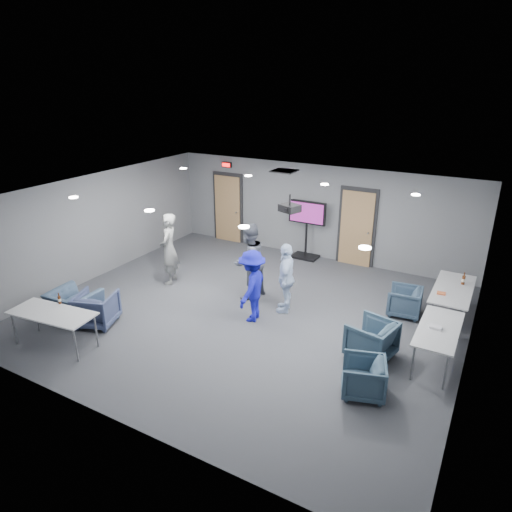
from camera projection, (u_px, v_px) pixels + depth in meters
The scene contains 29 objects.
floor at pixel (247, 312), 10.29m from camera, with size 9.00×9.00×0.00m, color #323539.
ceiling at pixel (247, 195), 9.30m from camera, with size 9.00×9.00×0.00m, color silver.
wall_back at pixel (317, 212), 13.05m from camera, with size 9.00×0.02×2.70m, color slate.
wall_front at pixel (107, 346), 6.54m from camera, with size 9.00×0.02×2.70m, color slate.
wall_left at pixel (97, 226), 11.83m from camera, with size 0.02×8.00×2.70m, color slate.
wall_right at pixel (475, 304), 7.76m from camera, with size 0.02×8.00×2.70m, color slate.
door_left at pixel (228, 208), 14.47m from camera, with size 1.06×0.17×2.24m.
door_right at pixel (357, 228), 12.57m from camera, with size 1.06×0.17×2.24m.
exit_sign at pixel (227, 165), 13.95m from camera, with size 0.32×0.08×0.16m.
hvac_diffuser at pixel (284, 171), 11.81m from camera, with size 0.60×0.60×0.03m, color black.
downlights at pixel (247, 196), 9.31m from camera, with size 6.18×3.78×0.02m.
person_a at pixel (169, 249), 11.48m from camera, with size 0.67×0.44×1.83m, color gray.
person_b at pixel (249, 261), 10.69m from camera, with size 0.90×0.70×1.84m, color slate.
person_c at pixel (286, 278), 10.10m from camera, with size 0.94×0.39×1.61m, color silver.
person_d at pixel (252, 286), 9.71m from camera, with size 1.03×0.59×1.60m, color #191CA8.
chair_right_a at pixel (404, 301), 10.09m from camera, with size 0.68×0.70×0.64m, color #344659.
chair_right_b at pixel (371, 339), 8.54m from camera, with size 0.78×0.81×0.73m, color #354B5C.
chair_right_c at pixel (363, 377), 7.53m from camera, with size 0.69×0.71×0.65m, color #364C5E.
chair_front_a at pixel (96, 309), 9.69m from camera, with size 0.77×0.80×0.72m, color #3C4668.
chair_front_b at pixel (75, 305), 9.93m from camera, with size 0.99×0.87×0.65m, color #3D516A.
table_right_a at pixel (453, 290), 9.78m from camera, with size 0.77×1.85×0.73m.
table_right_b at pixel (439, 330), 8.24m from camera, with size 0.70×1.67×0.73m.
table_front_left at pixel (52, 315), 8.78m from camera, with size 1.78×0.90×0.73m.
bottle_front at pixel (59, 300), 9.08m from camera, with size 0.06×0.06×0.24m.
bottle_right at pixel (463, 280), 9.92m from camera, with size 0.07×0.07×0.28m.
snack_box at pixel (441, 293), 9.50m from camera, with size 0.17×0.12×0.04m, color #D06234.
wrapper at pixel (436, 327), 8.20m from camera, with size 0.20×0.14×0.05m, color silver.
tv_stand at pixel (307, 226), 13.07m from camera, with size 1.11×0.53×1.70m.
projector at pixel (290, 208), 9.51m from camera, with size 0.47×0.44×0.37m.
Camera 1 is at (4.60, -7.87, 4.94)m, focal length 32.00 mm.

